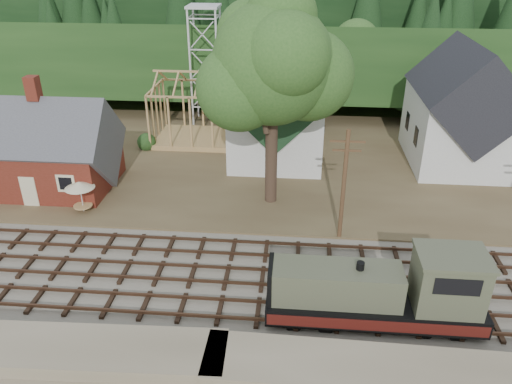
{
  "coord_description": "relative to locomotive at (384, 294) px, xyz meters",
  "views": [
    {
      "loc": [
        3.89,
        -24.1,
        18.54
      ],
      "look_at": [
        1.22,
        6.0,
        3.0
      ],
      "focal_mm": 35.0,
      "sensor_mm": 36.0,
      "label": 1
    }
  ],
  "objects": [
    {
      "name": "locomotive",
      "position": [
        0.0,
        0.0,
        0.0
      ],
      "size": [
        11.12,
        2.78,
        4.47
      ],
      "color": "black",
      "rests_on": "railroad_bed"
    },
    {
      "name": "farmhouse",
      "position": [
        9.32,
        22.0,
        2.86
      ],
      "size": [
        8.4,
        10.8,
        10.6
      ],
      "color": "silver",
      "rests_on": "village_flat"
    },
    {
      "name": "ridge",
      "position": [
        -8.68,
        61.0,
        -2.0
      ],
      "size": [
        80.0,
        20.0,
        12.0
      ],
      "primitive_type": "cube",
      "color": "black",
      "rests_on": "ground"
    },
    {
      "name": "church",
      "position": [
        -6.68,
        22.68,
        3.18
      ],
      "size": [
        8.4,
        15.17,
        13.0
      ],
      "color": "silver",
      "rests_on": "village_flat"
    },
    {
      "name": "timber_frame",
      "position": [
        -14.68,
        25.0,
        1.26
      ],
      "size": [
        8.2,
        6.2,
        6.99
      ],
      "color": "tan",
      "rests_on": "village_flat"
    },
    {
      "name": "depot",
      "position": [
        -24.68,
        14.0,
        1.21
      ],
      "size": [
        10.8,
        7.41,
        9.0
      ],
      "color": "#5B2014",
      "rests_on": "village_flat"
    },
    {
      "name": "railroad_bed",
      "position": [
        -8.68,
        3.0,
        -1.92
      ],
      "size": [
        64.0,
        11.0,
        0.16
      ],
      "primitive_type": "cube",
      "color": "#726B5B",
      "rests_on": "ground"
    },
    {
      "name": "lattice_tower",
      "position": [
        -14.68,
        31.0,
        8.03
      ],
      "size": [
        3.2,
        3.2,
        12.12
      ],
      "color": "silver",
      "rests_on": "village_flat"
    },
    {
      "name": "telegraph_pole_near",
      "position": [
        -1.68,
        8.2,
        2.24
      ],
      "size": [
        2.2,
        0.28,
        8.0
      ],
      "color": "#4C331E",
      "rests_on": "ground"
    },
    {
      "name": "big_tree",
      "position": [
        -6.52,
        13.08,
        8.21
      ],
      "size": [
        10.9,
        8.4,
        14.7
      ],
      "color": "#38281E",
      "rests_on": "village_flat"
    },
    {
      "name": "village_flat",
      "position": [
        -8.68,
        21.0,
        -1.85
      ],
      "size": [
        64.0,
        26.0,
        0.3
      ],
      "primitive_type": "cube",
      "color": "brown",
      "rests_on": "ground"
    },
    {
      "name": "ground",
      "position": [
        -8.68,
        3.0,
        -2.0
      ],
      "size": [
        140.0,
        140.0,
        0.0
      ],
      "primitive_type": "plane",
      "color": "#384C1E",
      "rests_on": "ground"
    },
    {
      "name": "hillside",
      "position": [
        -8.68,
        45.0,
        -2.0
      ],
      "size": [
        70.0,
        28.96,
        12.74
      ],
      "primitive_type": "cube",
      "rotation": [
        -0.17,
        0.0,
        0.0
      ],
      "color": "#1E3F19",
      "rests_on": "ground"
    },
    {
      "name": "car_blue",
      "position": [
        -22.2,
        12.87,
        -1.13
      ],
      "size": [
        2.39,
        3.65,
        1.16
      ],
      "primitive_type": "imported",
      "rotation": [
        0.0,
        0.0,
        0.33
      ],
      "color": "#567BB8",
      "rests_on": "village_flat"
    },
    {
      "name": "patio_set",
      "position": [
        -20.45,
        10.05,
        0.34
      ],
      "size": [
        2.16,
        2.16,
        2.41
      ],
      "color": "silver",
      "rests_on": "village_flat"
    }
  ]
}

